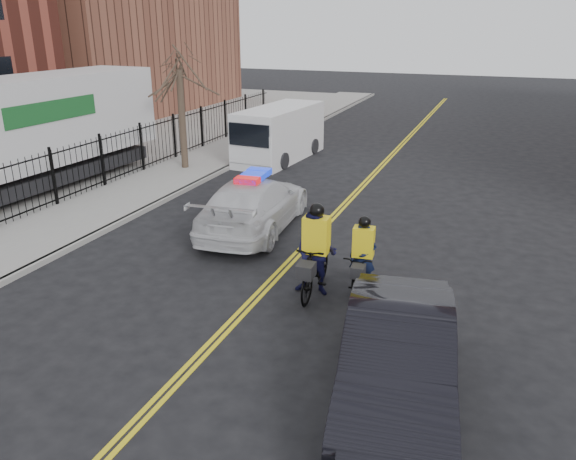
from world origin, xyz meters
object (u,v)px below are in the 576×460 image
(police_cruiser, at_px, (254,204))
(cyclist_far, at_px, (316,259))
(dark_sedan, at_px, (397,359))
(cyclist_near, at_px, (362,265))
(semi_trailer, at_px, (3,134))
(cargo_van, at_px, (278,135))

(police_cruiser, relative_size, cyclist_far, 2.57)
(dark_sedan, height_order, cyclist_far, cyclist_far)
(police_cruiser, bearing_deg, cyclist_near, 140.02)
(semi_trailer, height_order, cyclist_far, semi_trailer)
(dark_sedan, bearing_deg, semi_trailer, 148.14)
(dark_sedan, xyz_separation_m, cargo_van, (-8.38, 15.40, 0.33))
(semi_trailer, relative_size, cyclist_near, 6.93)
(cyclist_near, height_order, cyclist_far, cyclist_far)
(cargo_van, distance_m, semi_trailer, 11.20)
(police_cruiser, distance_m, dark_sedan, 8.72)
(dark_sedan, bearing_deg, cyclist_far, 118.67)
(dark_sedan, height_order, cyclist_near, cyclist_near)
(police_cruiser, xyz_separation_m, dark_sedan, (5.60, -6.68, 0.01))
(cyclist_near, bearing_deg, police_cruiser, 139.89)
(cargo_van, distance_m, cyclist_near, 13.44)
(dark_sedan, distance_m, semi_trailer, 16.25)
(police_cruiser, bearing_deg, cargo_van, -77.33)
(police_cruiser, height_order, cyclist_far, cyclist_far)
(cargo_van, xyz_separation_m, semi_trailer, (-6.50, -9.04, 1.19))
(semi_trailer, bearing_deg, cargo_van, 57.24)
(police_cruiser, distance_m, cyclist_near, 4.96)
(dark_sedan, distance_m, cyclist_near, 4.14)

